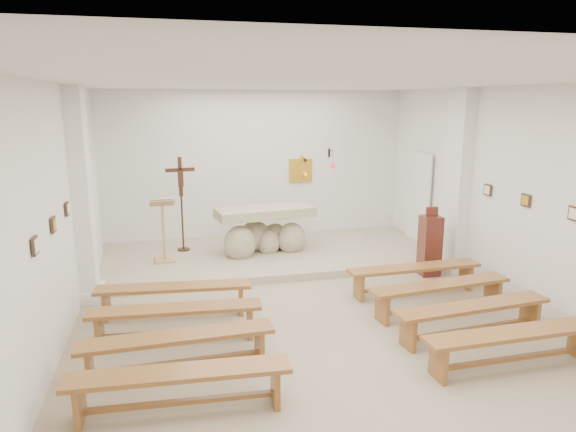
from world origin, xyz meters
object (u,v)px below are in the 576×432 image
object	(u,v)px
bench_left_second	(176,316)
bench_right_fourth	(513,340)
lectern	(164,230)
altar	(264,233)
bench_left_front	(174,293)
bench_right_second	(440,291)
bench_right_front	(414,273)
crucifix_stand	(181,197)
donation_pedestal	(430,245)
bench_right_third	(472,313)
bench_left_third	(178,344)
bench_left_fourth	(180,381)

from	to	relation	value
bench_left_second	bench_right_fourth	bearing A→B (deg)	-18.78
lectern	altar	bearing A→B (deg)	1.35
bench_left_front	bench_right_second	size ratio (longest dim) A/B	1.00
bench_right_front	bench_right_second	size ratio (longest dim) A/B	0.99
crucifix_stand	bench_right_second	distance (m)	5.54
altar	bench_left_front	bearing A→B (deg)	-134.14
donation_pedestal	bench_right_third	bearing A→B (deg)	-103.42
lectern	bench_right_second	size ratio (longest dim) A/B	0.55
bench_left_second	bench_right_fourth	distance (m)	4.38
bench_right_fourth	bench_left_second	bearing A→B (deg)	155.54
altar	bench_right_third	distance (m)	4.82
lectern	bench_left_third	size ratio (longest dim) A/B	0.55
bench_right_front	donation_pedestal	bearing A→B (deg)	47.57
bench_left_third	bench_right_fourth	distance (m)	4.12
bench_right_fourth	lectern	bearing A→B (deg)	128.60
bench_right_front	bench_right_third	size ratio (longest dim) A/B	0.99
bench_left_second	bench_right_second	bearing A→B (deg)	4.55
bench_right_front	bench_left_front	bearing A→B (deg)	178.76
bench_left_fourth	bench_right_fourth	size ratio (longest dim) A/B	1.00
donation_pedestal	bench_right_third	world-z (taller)	donation_pedestal
altar	bench_left_third	size ratio (longest dim) A/B	0.89
lectern	bench_left_second	distance (m)	3.30
bench_left_front	bench_right_second	xyz separation A→B (m)	(4.03, -0.87, 0.00)
bench_right_second	bench_left_fourth	bearing A→B (deg)	-162.63
bench_left_second	bench_right_third	distance (m)	4.12
lectern	bench_left_fourth	size ratio (longest dim) A/B	0.55
bench_left_front	bench_right_third	distance (m)	4.38
altar	lectern	xyz separation A→B (m)	(-2.03, -0.18, 0.24)
bench_left_front	bench_right_second	world-z (taller)	same
donation_pedestal	bench_right_second	xyz separation A→B (m)	(-0.74, -1.71, -0.21)
bench_left_second	donation_pedestal	bearing A→B (deg)	24.32
bench_left_third	bench_right_third	distance (m)	4.03
altar	bench_right_front	xyz separation A→B (m)	(2.12, -2.58, -0.18)
bench_left_front	lectern	bearing A→B (deg)	99.10
crucifix_stand	donation_pedestal	distance (m)	5.09
bench_left_front	bench_left_second	bearing A→B (deg)	-84.07
lectern	crucifix_stand	bearing A→B (deg)	56.81
bench_left_front	donation_pedestal	bearing A→B (deg)	15.97
donation_pedestal	bench_right_second	distance (m)	1.88
lectern	bench_right_front	size ratio (longest dim) A/B	0.55
donation_pedestal	altar	bearing A→B (deg)	151.26
lectern	bench_left_third	distance (m)	4.16
lectern	bench_left_front	size ratio (longest dim) A/B	0.55
altar	bench_left_front	size ratio (longest dim) A/B	0.88
crucifix_stand	bench_right_third	xyz separation A→B (m)	(3.77, -4.83, -0.92)
altar	bench_left_fourth	xyz separation A→B (m)	(-1.90, -5.19, -0.18)
bench_right_fourth	bench_right_front	bearing A→B (deg)	88.87
donation_pedestal	bench_left_second	distance (m)	5.07
bench_right_front	bench_right_second	world-z (taller)	same
lectern	crucifix_stand	xyz separation A→B (m)	(0.39, 0.69, 0.50)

